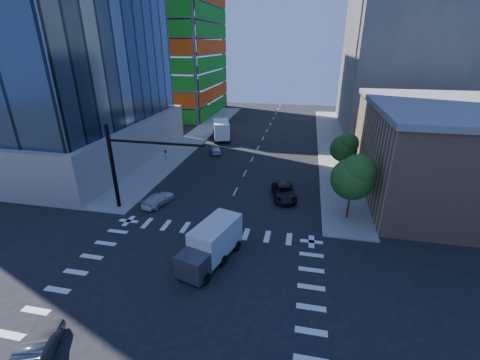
# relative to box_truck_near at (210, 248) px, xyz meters

# --- Properties ---
(ground) EXTENTS (160.00, 160.00, 0.00)m
(ground) POSITION_rel_box_truck_near_xyz_m (-0.92, -4.31, -1.38)
(ground) COLOR black
(ground) RESTS_ON ground
(road_markings) EXTENTS (20.00, 20.00, 0.01)m
(road_markings) POSITION_rel_box_truck_near_xyz_m (-0.92, -4.31, -1.38)
(road_markings) COLOR silver
(road_markings) RESTS_ON ground
(sidewalk_ne) EXTENTS (5.00, 60.00, 0.15)m
(sidewalk_ne) POSITION_rel_box_truck_near_xyz_m (11.58, 35.69, -1.31)
(sidewalk_ne) COLOR gray
(sidewalk_ne) RESTS_ON ground
(sidewalk_nw) EXTENTS (5.00, 60.00, 0.15)m
(sidewalk_nw) POSITION_rel_box_truck_near_xyz_m (-13.42, 35.69, -1.31)
(sidewalk_nw) COLOR gray
(sidewalk_nw) RESTS_ON ground
(construction_building) EXTENTS (25.16, 34.50, 70.60)m
(construction_building) POSITION_rel_box_truck_near_xyz_m (-28.34, 57.62, 23.23)
(construction_building) COLOR gray
(construction_building) RESTS_ON ground
(commercial_building) EXTENTS (20.50, 22.50, 10.60)m
(commercial_building) POSITION_rel_box_truck_near_xyz_m (24.08, 17.69, 3.93)
(commercial_building) COLOR tan
(commercial_building) RESTS_ON ground
(bg_building_ne) EXTENTS (24.00, 30.00, 28.00)m
(bg_building_ne) POSITION_rel_box_truck_near_xyz_m (26.08, 50.69, 12.62)
(bg_building_ne) COLOR #5A5651
(bg_building_ne) RESTS_ON ground
(signal_mast_nw) EXTENTS (10.20, 0.40, 9.00)m
(signal_mast_nw) POSITION_rel_box_truck_near_xyz_m (-10.92, 7.19, 4.11)
(signal_mast_nw) COLOR black
(signal_mast_nw) RESTS_ON sidewalk_nw
(tree_south) EXTENTS (4.16, 4.16, 6.82)m
(tree_south) POSITION_rel_box_truck_near_xyz_m (11.71, 9.59, 3.30)
(tree_south) COLOR #382316
(tree_south) RESTS_ON sidewalk_ne
(tree_north) EXTENTS (3.54, 3.52, 5.78)m
(tree_north) POSITION_rel_box_truck_near_xyz_m (12.01, 21.59, 2.60)
(tree_north) COLOR #382316
(tree_north) RESTS_ON sidewalk_ne
(car_nb_far) EXTENTS (3.49, 5.72, 1.48)m
(car_nb_far) POSITION_rel_box_truck_near_xyz_m (4.92, 13.13, -0.64)
(car_nb_far) COLOR black
(car_nb_far) RESTS_ON ground
(car_sb_near) EXTENTS (2.78, 4.60, 1.25)m
(car_sb_near) POSITION_rel_box_truck_near_xyz_m (-8.54, 8.75, -0.76)
(car_sb_near) COLOR white
(car_sb_near) RESTS_ON ground
(car_sb_mid) EXTENTS (2.76, 4.13, 1.31)m
(car_sb_mid) POSITION_rel_box_truck_near_xyz_m (-7.19, 27.39, -0.73)
(car_sb_mid) COLOR silver
(car_sb_mid) RESTS_ON ground
(car_sb_cross) EXTENTS (3.10, 4.76, 1.48)m
(car_sb_cross) POSITION_rel_box_truck_near_xyz_m (-6.89, -10.42, -0.64)
(car_sb_cross) COLOR #454549
(car_sb_cross) RESTS_ON ground
(box_truck_near) EXTENTS (4.11, 6.43, 3.13)m
(box_truck_near) POSITION_rel_box_truck_near_xyz_m (0.00, 0.00, 0.00)
(box_truck_near) COLOR black
(box_truck_near) RESTS_ON ground
(box_truck_far) EXTENTS (4.83, 7.34, 3.55)m
(box_truck_far) POSITION_rel_box_truck_near_xyz_m (-8.51, 35.81, 0.19)
(box_truck_far) COLOR black
(box_truck_far) RESTS_ON ground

